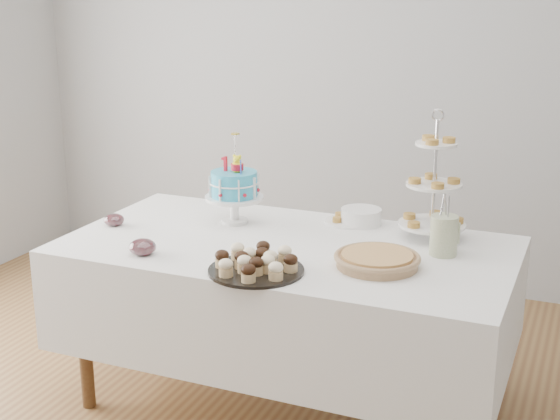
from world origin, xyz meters
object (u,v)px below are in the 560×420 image
at_px(table, 287,293).
at_px(pie, 377,259).
at_px(jam_bowl_b, 114,220).
at_px(birthday_cake, 234,199).
at_px(utensil_pitcher, 444,234).
at_px(tiered_stand, 434,185).
at_px(jam_bowl_a, 143,247).
at_px(plate_stack, 361,216).
at_px(pastry_plate, 350,220).
at_px(cupcake_tray, 256,262).

relative_size(table, pie, 5.59).
distance_m(table, jam_bowl_b, 0.88).
bearing_deg(birthday_cake, utensil_pitcher, 3.92).
relative_size(tiered_stand, jam_bowl_a, 5.09).
bearing_deg(plate_stack, tiered_stand, -12.70).
height_order(pastry_plate, jam_bowl_b, jam_bowl_b).
distance_m(plate_stack, jam_bowl_b, 1.15).
relative_size(birthday_cake, utensil_pitcher, 1.64).
xyz_separation_m(plate_stack, jam_bowl_b, (-1.05, -0.46, -0.01)).
xyz_separation_m(cupcake_tray, pie, (0.42, 0.24, -0.01)).
distance_m(birthday_cake, cupcake_tray, 0.67).
xyz_separation_m(tiered_stand, plate_stack, (-0.35, 0.08, -0.20)).
relative_size(cupcake_tray, jam_bowl_a, 3.34).
relative_size(plate_stack, jam_bowl_a, 1.68).
height_order(tiered_stand, pastry_plate, tiered_stand).
bearing_deg(tiered_stand, pastry_plate, 169.00).
relative_size(jam_bowl_a, jam_bowl_b, 1.20).
bearing_deg(utensil_pitcher, pastry_plate, 142.72).
xyz_separation_m(table, utensil_pitcher, (0.65, 0.12, 0.32)).
xyz_separation_m(cupcake_tray, utensil_pitcher, (0.63, 0.48, 0.05)).
bearing_deg(tiered_stand, jam_bowl_b, -164.51).
height_order(pie, jam_bowl_b, same).
distance_m(tiered_stand, jam_bowl_a, 1.27).
height_order(jam_bowl_a, utensil_pitcher, utensil_pitcher).
bearing_deg(jam_bowl_b, birthday_cake, 27.67).
bearing_deg(tiered_stand, utensil_pitcher, -65.27).
xyz_separation_m(tiered_stand, pastry_plate, (-0.40, 0.08, -0.22)).
height_order(birthday_cake, pastry_plate, birthday_cake).
relative_size(jam_bowl_a, utensil_pitcher, 0.44).
xyz_separation_m(tiered_stand, utensil_pitcher, (0.09, -0.20, -0.15)).
height_order(birthday_cake, pie, birthday_cake).
bearing_deg(utensil_pitcher, plate_stack, 139.74).
relative_size(tiered_stand, utensil_pitcher, 2.24).
xyz_separation_m(jam_bowl_a, jam_bowl_b, (-0.34, 0.29, -0.01)).
distance_m(jam_bowl_b, utensil_pitcher, 1.50).
height_order(tiered_stand, plate_stack, tiered_stand).
height_order(birthday_cake, utensil_pitcher, birthday_cake).
xyz_separation_m(table, pie, (0.43, -0.12, 0.26)).
xyz_separation_m(table, jam_bowl_a, (-0.50, -0.36, 0.26)).
distance_m(cupcake_tray, utensil_pitcher, 0.79).
distance_m(pie, jam_bowl_a, 0.96).
bearing_deg(cupcake_tray, jam_bowl_b, 160.91).
distance_m(birthday_cake, pastry_plate, 0.55).
bearing_deg(cupcake_tray, birthday_cake, 123.23).
xyz_separation_m(pie, utensil_pitcher, (0.21, 0.25, 0.06)).
height_order(birthday_cake, plate_stack, birthday_cake).
distance_m(table, jam_bowl_a, 0.67).
relative_size(pastry_plate, jam_bowl_a, 2.05).
distance_m(birthday_cake, jam_bowl_a, 0.58).
relative_size(pastry_plate, utensil_pitcher, 0.90).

